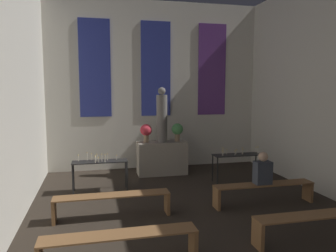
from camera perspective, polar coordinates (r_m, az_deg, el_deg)
The scene contains 12 objects.
wall_back at distance 10.46m, azimuth -2.20°, elevation 7.16°, with size 6.90×0.16×5.22m.
altar at distance 9.73m, azimuth -1.07°, elevation -5.58°, with size 1.44×0.62×0.97m.
statue at distance 9.55m, azimuth -1.08°, elevation 1.65°, with size 0.32×0.32×1.60m.
flower_vase_left at distance 9.51m, azimuth -3.84°, elevation -0.87°, with size 0.34×0.34×0.54m.
flower_vase_right at distance 9.70m, azimuth 1.63°, elevation -0.71°, with size 0.34×0.34×0.54m.
candle_rack_left at distance 8.27m, azimuth -11.79°, elevation -6.66°, with size 1.34×0.42×0.96m.
candle_rack_right at distance 9.10m, azimuth 11.99°, elevation -5.45°, with size 1.34×0.42×0.95m.
pew_second_left at distance 5.02m, azimuth -8.34°, elevation -19.30°, with size 2.25×0.36×0.47m.
pew_second_right at distance 6.17m, azimuth 24.72°, elevation -14.79°, with size 2.25×0.36×0.47m.
pew_back_left at distance 6.65m, azimuth -9.63°, elevation -12.67°, with size 2.25×0.36×0.47m.
pew_back_right at distance 7.56m, azimuth 16.36°, elevation -10.49°, with size 2.25×0.36×0.47m.
person_seated at distance 7.42m, azimuth 16.16°, elevation -7.35°, with size 0.36×0.24×0.70m.
Camera 1 is at (-1.97, -1.12, 2.53)m, focal length 35.00 mm.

